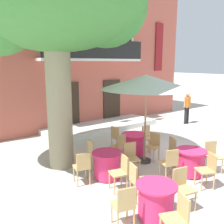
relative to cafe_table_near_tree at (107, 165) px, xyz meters
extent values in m
plane|color=beige|center=(3.10, 0.30, -0.39)|extent=(120.00, 120.00, 0.00)
cube|color=#BC5B4C|center=(2.87, 7.30, 3.36)|extent=(13.00, 4.00, 7.50)
cube|color=#332319|center=(1.57, 5.27, 0.76)|extent=(1.10, 0.08, 2.30)
cube|color=#332319|center=(4.17, 5.27, 0.76)|extent=(1.10, 0.08, 2.30)
cube|color=silver|center=(0.67, 5.26, 4.26)|extent=(1.10, 0.08, 1.90)
cube|color=black|center=(0.67, 5.23, 4.26)|extent=(0.84, 0.04, 1.60)
cube|color=silver|center=(2.87, 5.26, 4.26)|extent=(1.10, 0.08, 1.90)
cube|color=black|center=(2.87, 5.23, 4.26)|extent=(0.84, 0.04, 1.60)
cube|color=silver|center=(5.07, 5.26, 4.26)|extent=(1.10, 0.08, 1.90)
cube|color=black|center=(5.07, 5.23, 4.26)|extent=(0.84, 0.04, 1.60)
cube|color=silver|center=(2.87, 4.97, 2.95)|extent=(5.60, 0.65, 0.12)
cube|color=black|center=(2.87, 4.68, 3.46)|extent=(5.60, 0.06, 0.90)
cylinder|color=#B2B2B7|center=(1.67, 4.80, 4.36)|extent=(0.04, 0.95, 1.33)
cube|color=#146B2D|center=(1.67, 4.35, 4.66)|extent=(0.60, 0.29, 0.38)
cylinder|color=#B2B2B7|center=(4.07, 4.80, 4.36)|extent=(0.04, 0.95, 1.33)
cube|color=white|center=(4.07, 4.35, 4.66)|extent=(0.60, 0.29, 0.38)
cylinder|color=#47423D|center=(0.57, 5.00, 3.14)|extent=(0.25, 0.25, 0.26)
ellipsoid|color=#38843D|center=(0.57, 5.00, 3.45)|extent=(0.33, 0.33, 0.36)
cylinder|color=#995638|center=(2.10, 5.00, 3.13)|extent=(0.31, 0.31, 0.25)
ellipsoid|color=#2D7533|center=(2.10, 5.00, 3.51)|extent=(0.41, 0.41, 0.50)
cylinder|color=#47423D|center=(3.64, 5.00, 3.16)|extent=(0.24, 0.24, 0.31)
ellipsoid|color=#4C8E38|center=(3.64, 5.00, 3.46)|extent=(0.31, 0.31, 0.28)
cylinder|color=#47423D|center=(5.17, 5.00, 3.13)|extent=(0.33, 0.33, 0.24)
ellipsoid|color=#2D7533|center=(5.17, 5.00, 3.47)|extent=(0.43, 0.43, 0.44)
cube|color=maroon|center=(7.75, 5.24, 3.73)|extent=(0.60, 0.06, 2.80)
cube|color=silver|center=(2.87, 4.37, -0.27)|extent=(5.72, 1.86, 0.25)
cylinder|color=gray|center=(-0.64, 1.57, 1.42)|extent=(0.75, 0.75, 3.63)
sphere|color=#3D7F38|center=(0.73, 1.02, 4.47)|extent=(2.46, 2.46, 2.46)
cylinder|color=#E52D66|center=(0.00, 0.00, -0.02)|extent=(0.74, 0.74, 0.68)
cylinder|color=#E52D66|center=(0.00, 0.00, 0.35)|extent=(0.86, 0.86, 0.04)
cylinder|color=#2D2823|center=(0.00, 0.00, -0.38)|extent=(0.44, 0.44, 0.03)
cylinder|color=tan|center=(-0.40, -0.85, -0.17)|extent=(0.04, 0.04, 0.45)
cylinder|color=tan|center=(-0.31, -0.52, -0.17)|extent=(0.04, 0.04, 0.45)
cylinder|color=tan|center=(-0.07, -0.93, -0.17)|extent=(0.04, 0.04, 0.45)
cylinder|color=tan|center=(0.02, -0.60, -0.17)|extent=(0.04, 0.04, 0.45)
cube|color=tan|center=(-0.19, -0.73, 0.08)|extent=(0.49, 0.49, 0.04)
cube|color=tan|center=(-0.02, -0.77, 0.31)|extent=(0.14, 0.38, 0.42)
cylinder|color=tan|center=(0.82, -0.46, -0.17)|extent=(0.04, 0.04, 0.45)
cylinder|color=tan|center=(0.49, -0.35, -0.17)|extent=(0.04, 0.04, 0.45)
cylinder|color=tan|center=(0.93, -0.14, -0.17)|extent=(0.04, 0.04, 0.45)
cylinder|color=tan|center=(0.60, -0.03, -0.17)|extent=(0.04, 0.04, 0.45)
cube|color=tan|center=(0.71, -0.24, 0.08)|extent=(0.51, 0.51, 0.04)
cube|color=tan|center=(0.77, -0.07, 0.31)|extent=(0.37, 0.16, 0.42)
cylinder|color=tan|center=(0.31, 0.88, -0.17)|extent=(0.04, 0.04, 0.45)
cylinder|color=tan|center=(0.26, 0.55, -0.17)|extent=(0.04, 0.04, 0.45)
cylinder|color=tan|center=(-0.02, 0.94, -0.17)|extent=(0.04, 0.04, 0.45)
cylinder|color=tan|center=(-0.08, 0.60, -0.17)|extent=(0.04, 0.04, 0.45)
cube|color=tan|center=(0.12, 0.74, 0.08)|extent=(0.46, 0.46, 0.04)
cube|color=tan|center=(-0.06, 0.77, 0.31)|extent=(0.10, 0.38, 0.42)
cylinder|color=tan|center=(-0.86, 0.37, -0.17)|extent=(0.04, 0.04, 0.45)
cylinder|color=tan|center=(-0.53, 0.29, -0.17)|extent=(0.04, 0.04, 0.45)
cylinder|color=tan|center=(-0.93, 0.04, -0.17)|extent=(0.04, 0.04, 0.45)
cylinder|color=tan|center=(-0.60, -0.04, -0.17)|extent=(0.04, 0.04, 0.45)
cube|color=tan|center=(-0.73, 0.17, 0.08)|extent=(0.48, 0.48, 0.04)
cube|color=tan|center=(-0.77, -0.01, 0.31)|extent=(0.38, 0.12, 0.42)
cylinder|color=#E52D66|center=(2.04, -1.30, -0.02)|extent=(0.74, 0.74, 0.68)
cylinder|color=#E52D66|center=(2.04, -1.30, 0.35)|extent=(0.86, 0.86, 0.04)
cylinder|color=#2D2823|center=(2.04, -1.30, -0.38)|extent=(0.44, 0.44, 0.03)
cylinder|color=tan|center=(2.81, -1.84, -0.17)|extent=(0.04, 0.04, 0.45)
cylinder|color=tan|center=(2.50, -1.70, -0.17)|extent=(0.04, 0.04, 0.45)
cylinder|color=tan|center=(2.94, -1.52, -0.17)|extent=(0.04, 0.04, 0.45)
cylinder|color=tan|center=(2.63, -1.39, -0.17)|extent=(0.04, 0.04, 0.45)
cube|color=tan|center=(2.72, -1.61, 0.08)|extent=(0.53, 0.53, 0.04)
cube|color=tan|center=(2.79, -1.45, 0.31)|extent=(0.36, 0.19, 0.42)
cylinder|color=tan|center=(2.53, -0.51, -0.17)|extent=(0.04, 0.04, 0.45)
cylinder|color=tan|center=(2.41, -0.83, -0.17)|extent=(0.04, 0.04, 0.45)
cylinder|color=tan|center=(2.22, -0.39, -0.17)|extent=(0.04, 0.04, 0.45)
cylinder|color=tan|center=(2.09, -0.70, -0.17)|extent=(0.04, 0.04, 0.45)
cube|color=tan|center=(2.31, -0.61, 0.08)|extent=(0.52, 0.52, 0.04)
cube|color=tan|center=(2.15, -0.54, 0.31)|extent=(0.18, 0.37, 0.42)
cylinder|color=tan|center=(1.21, -0.86, -0.17)|extent=(0.04, 0.04, 0.45)
cylinder|color=tan|center=(1.54, -0.96, -0.17)|extent=(0.04, 0.04, 0.45)
cylinder|color=tan|center=(1.11, -1.18, -0.17)|extent=(0.04, 0.04, 0.45)
cylinder|color=tan|center=(1.43, -1.29, -0.17)|extent=(0.04, 0.04, 0.45)
cube|color=tan|center=(1.32, -1.07, 0.08)|extent=(0.50, 0.50, 0.04)
cube|color=tan|center=(1.27, -1.24, 0.31)|extent=(0.37, 0.16, 0.42)
cylinder|color=tan|center=(1.46, -2.04, -0.17)|extent=(0.04, 0.04, 0.45)
cylinder|color=tan|center=(1.62, -1.74, -0.17)|extent=(0.04, 0.04, 0.45)
cylinder|color=tan|center=(1.76, -2.20, -0.17)|extent=(0.04, 0.04, 0.45)
cylinder|color=tan|center=(1.92, -1.90, -0.17)|extent=(0.04, 0.04, 0.45)
cube|color=tan|center=(1.69, -1.97, 0.08)|extent=(0.54, 0.54, 0.04)
cube|color=tan|center=(1.85, -2.05, 0.31)|extent=(0.21, 0.36, 0.42)
cylinder|color=#E52D66|center=(1.79, 0.87, -0.02)|extent=(0.74, 0.74, 0.68)
cylinder|color=#E52D66|center=(1.79, 0.87, 0.35)|extent=(0.86, 0.86, 0.04)
cylinder|color=#2D2823|center=(1.79, 0.87, -0.38)|extent=(0.44, 0.44, 0.03)
cylinder|color=tan|center=(2.70, 0.67, -0.17)|extent=(0.04, 0.04, 0.45)
cylinder|color=tan|center=(2.36, 0.68, -0.17)|extent=(0.04, 0.04, 0.45)
cylinder|color=tan|center=(2.72, 1.01, -0.17)|extent=(0.04, 0.04, 0.45)
cylinder|color=tan|center=(2.38, 1.02, -0.17)|extent=(0.04, 0.04, 0.45)
cube|color=tan|center=(2.54, 0.85, 0.08)|extent=(0.41, 0.41, 0.04)
cube|color=tan|center=(2.55, 1.03, 0.31)|extent=(0.38, 0.05, 0.42)
cylinder|color=tan|center=(1.84, 1.81, -0.17)|extent=(0.04, 0.04, 0.45)
cylinder|color=tan|center=(1.88, 1.47, -0.17)|extent=(0.04, 0.04, 0.45)
cylinder|color=tan|center=(1.50, 1.76, -0.17)|extent=(0.04, 0.04, 0.45)
cylinder|color=tan|center=(1.55, 1.42, -0.17)|extent=(0.04, 0.04, 0.45)
cube|color=tan|center=(1.69, 1.62, 0.08)|extent=(0.45, 0.45, 0.04)
cube|color=tan|center=(1.52, 1.59, 0.31)|extent=(0.09, 0.38, 0.42)
cylinder|color=tan|center=(0.86, 1.00, -0.17)|extent=(0.04, 0.04, 0.45)
cylinder|color=tan|center=(1.20, 1.02, -0.17)|extent=(0.04, 0.04, 0.45)
cylinder|color=tan|center=(0.88, 0.66, -0.17)|extent=(0.04, 0.04, 0.45)
cylinder|color=tan|center=(1.22, 0.68, -0.17)|extent=(0.04, 0.04, 0.45)
cube|color=tan|center=(1.04, 0.84, 0.08)|extent=(0.42, 0.42, 0.04)
cube|color=tan|center=(1.05, 0.66, 0.31)|extent=(0.38, 0.06, 0.42)
cylinder|color=tan|center=(1.82, -0.06, -0.17)|extent=(0.04, 0.04, 0.45)
cylinder|color=tan|center=(1.75, 0.27, -0.17)|extent=(0.04, 0.04, 0.45)
cylinder|color=tan|center=(2.15, 0.01, -0.17)|extent=(0.04, 0.04, 0.45)
cylinder|color=tan|center=(2.08, 0.34, -0.17)|extent=(0.04, 0.04, 0.45)
cube|color=tan|center=(1.95, 0.14, 0.08)|extent=(0.48, 0.48, 0.04)
cube|color=tan|center=(2.13, 0.18, 0.31)|extent=(0.12, 0.38, 0.42)
cylinder|color=#E52D66|center=(-0.28, -2.09, -0.02)|extent=(0.74, 0.74, 0.68)
cylinder|color=#E52D66|center=(-0.28, -2.09, 0.35)|extent=(0.86, 0.86, 0.04)
cylinder|color=#2D2823|center=(-0.28, -2.09, -0.38)|extent=(0.44, 0.44, 0.03)
cylinder|color=tan|center=(0.58, -2.46, -0.17)|extent=(0.04, 0.04, 0.45)
cylinder|color=tan|center=(0.25, -2.38, -0.17)|extent=(0.04, 0.04, 0.45)
cylinder|color=tan|center=(0.66, -2.13, -0.17)|extent=(0.04, 0.04, 0.45)
cylinder|color=tan|center=(0.33, -2.05, -0.17)|extent=(0.04, 0.04, 0.45)
cube|color=tan|center=(0.46, -2.25, 0.08)|extent=(0.48, 0.48, 0.04)
cube|color=tan|center=(0.50, -2.08, 0.31)|extent=(0.38, 0.12, 0.42)
cylinder|color=tan|center=(0.17, -1.26, -0.17)|extent=(0.04, 0.04, 0.45)
cylinder|color=tan|center=(0.06, -1.59, -0.17)|extent=(0.04, 0.04, 0.45)
cylinder|color=tan|center=(-0.16, -1.16, -0.17)|extent=(0.04, 0.04, 0.45)
cylinder|color=tan|center=(-0.26, -1.49, -0.17)|extent=(0.04, 0.04, 0.45)
cube|color=tan|center=(-0.05, -1.37, 0.08)|extent=(0.50, 0.50, 0.04)
cube|color=tan|center=(-0.22, -1.32, 0.31)|extent=(0.15, 0.37, 0.42)
cylinder|color=tan|center=(-1.11, -1.66, -0.17)|extent=(0.04, 0.04, 0.45)
cylinder|color=tan|center=(-0.78, -1.76, -0.17)|extent=(0.04, 0.04, 0.45)
cylinder|color=tan|center=(-1.21, -1.98, -0.17)|extent=(0.04, 0.04, 0.45)
cylinder|color=tan|center=(-0.88, -2.08, -0.17)|extent=(0.04, 0.04, 0.45)
cube|color=tan|center=(-0.99, -1.87, 0.08)|extent=(0.50, 0.50, 0.04)
cube|color=tan|center=(-1.05, -2.04, 0.31)|extent=(0.38, 0.15, 0.42)
cylinder|color=tan|center=(-0.35, -2.69, -0.17)|extent=(0.04, 0.04, 0.45)
cube|color=tan|center=(-0.57, -2.78, 0.08)|extent=(0.52, 0.52, 0.04)
cube|color=tan|center=(-0.40, -2.85, 0.31)|extent=(0.19, 0.37, 0.42)
cylinder|color=#997A56|center=(1.65, 0.19, 0.88)|extent=(0.06, 0.06, 2.55)
cylinder|color=#333333|center=(1.65, 0.19, -0.35)|extent=(0.44, 0.44, 0.08)
cone|color=white|center=(1.65, 0.19, 2.23)|extent=(2.90, 2.90, 0.45)
cylinder|color=#232328|center=(7.00, 2.52, 0.05)|extent=(0.14, 0.14, 0.89)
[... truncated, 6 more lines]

